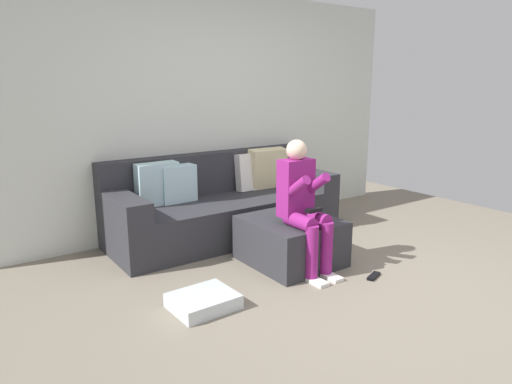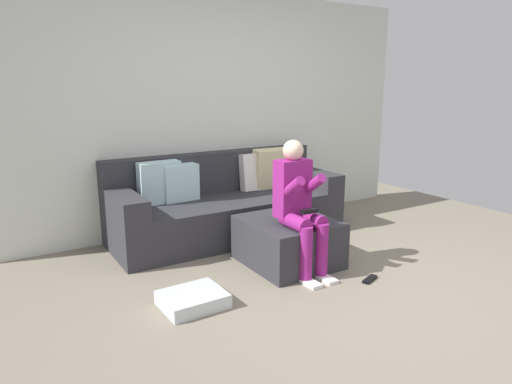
{
  "view_description": "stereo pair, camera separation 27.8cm",
  "coord_description": "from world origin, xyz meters",
  "px_view_note": "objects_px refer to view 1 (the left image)",
  "views": [
    {
      "loc": [
        -2.6,
        -2.12,
        1.57
      ],
      "look_at": [
        -0.14,
        1.34,
        0.57
      ],
      "focal_mm": 32.43,
      "sensor_mm": 36.0,
      "label": 1
    },
    {
      "loc": [
        -2.37,
        -2.28,
        1.57
      ],
      "look_at": [
        -0.14,
        1.34,
        0.57
      ],
      "focal_mm": 32.43,
      "sensor_mm": 36.0,
      "label": 2
    }
  ],
  "objects_px": {
    "ottoman": "(291,241)",
    "person_seated": "(304,203)",
    "remote_near_ottoman": "(374,276)",
    "storage_bin": "(203,301)",
    "couch_sectional": "(223,206)"
  },
  "relations": [
    {
      "from": "ottoman",
      "to": "person_seated",
      "type": "height_order",
      "value": "person_seated"
    },
    {
      "from": "person_seated",
      "to": "remote_near_ottoman",
      "type": "bearing_deg",
      "value": -49.94
    },
    {
      "from": "ottoman",
      "to": "storage_bin",
      "type": "xyz_separation_m",
      "value": [
        -1.06,
        -0.31,
        -0.15
      ]
    },
    {
      "from": "couch_sectional",
      "to": "remote_near_ottoman",
      "type": "height_order",
      "value": "couch_sectional"
    },
    {
      "from": "ottoman",
      "to": "person_seated",
      "type": "relative_size",
      "value": 0.71
    },
    {
      "from": "person_seated",
      "to": "remote_near_ottoman",
      "type": "xyz_separation_m",
      "value": [
        0.39,
        -0.46,
        -0.59
      ]
    },
    {
      "from": "ottoman",
      "to": "remote_near_ottoman",
      "type": "relative_size",
      "value": 4.49
    },
    {
      "from": "storage_bin",
      "to": "person_seated",
      "type": "bearing_deg",
      "value": 6.09
    },
    {
      "from": "ottoman",
      "to": "remote_near_ottoman",
      "type": "bearing_deg",
      "value": -62.1
    },
    {
      "from": "person_seated",
      "to": "storage_bin",
      "type": "distance_m",
      "value": 1.17
    },
    {
      "from": "ottoman",
      "to": "person_seated",
      "type": "bearing_deg",
      "value": -100.17
    },
    {
      "from": "person_seated",
      "to": "remote_near_ottoman",
      "type": "height_order",
      "value": "person_seated"
    },
    {
      "from": "ottoman",
      "to": "remote_near_ottoman",
      "type": "height_order",
      "value": "ottoman"
    },
    {
      "from": "person_seated",
      "to": "storage_bin",
      "type": "height_order",
      "value": "person_seated"
    },
    {
      "from": "ottoman",
      "to": "remote_near_ottoman",
      "type": "xyz_separation_m",
      "value": [
        0.35,
        -0.66,
        -0.19
      ]
    }
  ]
}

